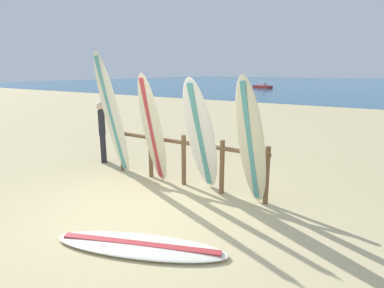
{
  "coord_description": "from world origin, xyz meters",
  "views": [
    {
      "loc": [
        3.38,
        -3.33,
        2.24
      ],
      "look_at": [
        -0.03,
        1.89,
        0.77
      ],
      "focal_mm": 29.5,
      "sensor_mm": 36.0,
      "label": 1
    }
  ],
  "objects_px": {
    "surfboard_leaning_left": "(153,130)",
    "small_boat_offshore": "(262,86)",
    "surfboard_rack": "(184,154)",
    "surfboard_leaning_far_left": "(112,116)",
    "surfboard_lying_on_sand": "(140,246)",
    "surfboard_leaning_center": "(251,144)",
    "beachgoer_standing": "(102,129)",
    "surfboard_leaning_center_left": "(201,138)"
  },
  "relations": [
    {
      "from": "surfboard_leaning_far_left",
      "to": "surfboard_lying_on_sand",
      "type": "bearing_deg",
      "value": -37.98
    },
    {
      "from": "surfboard_rack",
      "to": "surfboard_leaning_far_left",
      "type": "distance_m",
      "value": 1.73
    },
    {
      "from": "surfboard_rack",
      "to": "surfboard_leaning_center_left",
      "type": "bearing_deg",
      "value": -26.37
    },
    {
      "from": "surfboard_leaning_center",
      "to": "beachgoer_standing",
      "type": "xyz_separation_m",
      "value": [
        -4.09,
        0.53,
        -0.27
      ]
    },
    {
      "from": "surfboard_lying_on_sand",
      "to": "small_boat_offshore",
      "type": "relative_size",
      "value": 0.87
    },
    {
      "from": "surfboard_leaning_center_left",
      "to": "surfboard_lying_on_sand",
      "type": "distance_m",
      "value": 2.24
    },
    {
      "from": "surfboard_rack",
      "to": "surfboard_leaning_center",
      "type": "bearing_deg",
      "value": -11.55
    },
    {
      "from": "surfboard_leaning_center",
      "to": "surfboard_leaning_far_left",
      "type": "bearing_deg",
      "value": -179.03
    },
    {
      "from": "surfboard_rack",
      "to": "beachgoer_standing",
      "type": "xyz_separation_m",
      "value": [
        -2.57,
        0.21,
        0.2
      ]
    },
    {
      "from": "surfboard_rack",
      "to": "beachgoer_standing",
      "type": "distance_m",
      "value": 2.58
    },
    {
      "from": "surfboard_leaning_far_left",
      "to": "beachgoer_standing",
      "type": "xyz_separation_m",
      "value": [
        -1.01,
        0.58,
        -0.48
      ]
    },
    {
      "from": "surfboard_leaning_far_left",
      "to": "beachgoer_standing",
      "type": "bearing_deg",
      "value": 150.25
    },
    {
      "from": "surfboard_leaning_center_left",
      "to": "beachgoer_standing",
      "type": "distance_m",
      "value": 3.18
    },
    {
      "from": "surfboard_leaning_center_left",
      "to": "surfboard_lying_on_sand",
      "type": "xyz_separation_m",
      "value": [
        0.28,
        -1.96,
        -1.04
      ]
    },
    {
      "from": "surfboard_leaning_center_left",
      "to": "beachgoer_standing",
      "type": "bearing_deg",
      "value": 170.99
    },
    {
      "from": "surfboard_leaning_far_left",
      "to": "surfboard_leaning_left",
      "type": "distance_m",
      "value": 1.02
    },
    {
      "from": "surfboard_rack",
      "to": "surfboard_leaning_center_left",
      "type": "height_order",
      "value": "surfboard_leaning_center_left"
    },
    {
      "from": "beachgoer_standing",
      "to": "small_boat_offshore",
      "type": "xyz_separation_m",
      "value": [
        -8.66,
        33.67,
        -0.57
      ]
    },
    {
      "from": "surfboard_leaning_center",
      "to": "surfboard_lying_on_sand",
      "type": "height_order",
      "value": "surfboard_leaning_center"
    },
    {
      "from": "beachgoer_standing",
      "to": "surfboard_lying_on_sand",
      "type": "bearing_deg",
      "value": -35.71
    },
    {
      "from": "surfboard_leaning_center_left",
      "to": "surfboard_leaning_left",
      "type": "bearing_deg",
      "value": 179.05
    },
    {
      "from": "surfboard_leaning_far_left",
      "to": "surfboard_leaning_center",
      "type": "height_order",
      "value": "surfboard_leaning_far_left"
    },
    {
      "from": "surfboard_leaning_left",
      "to": "small_boat_offshore",
      "type": "distance_m",
      "value": 35.78
    },
    {
      "from": "surfboard_rack",
      "to": "beachgoer_standing",
      "type": "relative_size",
      "value": 2.34
    },
    {
      "from": "surfboard_rack",
      "to": "surfboard_leaning_center",
      "type": "relative_size",
      "value": 1.6
    },
    {
      "from": "surfboard_leaning_left",
      "to": "beachgoer_standing",
      "type": "xyz_separation_m",
      "value": [
        -2.01,
        0.48,
        -0.27
      ]
    },
    {
      "from": "surfboard_leaning_far_left",
      "to": "surfboard_leaning_center_left",
      "type": "xyz_separation_m",
      "value": [
        2.12,
        0.08,
        -0.24
      ]
    },
    {
      "from": "surfboard_rack",
      "to": "surfboard_leaning_center",
      "type": "height_order",
      "value": "surfboard_leaning_center"
    },
    {
      "from": "surfboard_leaning_center",
      "to": "surfboard_lying_on_sand",
      "type": "bearing_deg",
      "value": -109.25
    },
    {
      "from": "surfboard_rack",
      "to": "surfboard_leaning_center_left",
      "type": "distance_m",
      "value": 0.78
    },
    {
      "from": "surfboard_leaning_center",
      "to": "beachgoer_standing",
      "type": "distance_m",
      "value": 4.13
    },
    {
      "from": "surfboard_leaning_left",
      "to": "surfboard_leaning_center",
      "type": "height_order",
      "value": "surfboard_leaning_left"
    },
    {
      "from": "surfboard_rack",
      "to": "surfboard_leaning_left",
      "type": "relative_size",
      "value": 1.59
    },
    {
      "from": "surfboard_leaning_far_left",
      "to": "surfboard_rack",
      "type": "bearing_deg",
      "value": 13.18
    },
    {
      "from": "surfboard_leaning_center_left",
      "to": "surfboard_leaning_center",
      "type": "xyz_separation_m",
      "value": [
        0.96,
        -0.03,
        0.02
      ]
    },
    {
      "from": "surfboard_leaning_left",
      "to": "surfboard_leaning_center",
      "type": "relative_size",
      "value": 1.01
    },
    {
      "from": "surfboard_leaning_center",
      "to": "beachgoer_standing",
      "type": "height_order",
      "value": "surfboard_leaning_center"
    },
    {
      "from": "small_boat_offshore",
      "to": "surfboard_leaning_far_left",
      "type": "bearing_deg",
      "value": -74.23
    },
    {
      "from": "surfboard_leaning_far_left",
      "to": "small_boat_offshore",
      "type": "relative_size",
      "value": 0.96
    },
    {
      "from": "small_boat_offshore",
      "to": "beachgoer_standing",
      "type": "bearing_deg",
      "value": -75.58
    },
    {
      "from": "beachgoer_standing",
      "to": "surfboard_leaning_left",
      "type": "bearing_deg",
      "value": -13.39
    },
    {
      "from": "surfboard_leaning_left",
      "to": "surfboard_leaning_center_left",
      "type": "height_order",
      "value": "surfboard_leaning_left"
    }
  ]
}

